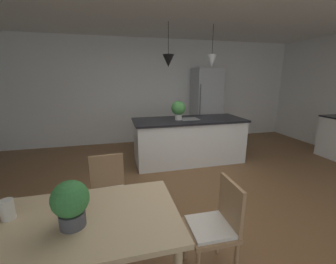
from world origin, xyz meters
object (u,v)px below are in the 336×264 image
Objects in this scene: vase_on_dining_table at (8,210)px; potted_plant_on_island at (178,109)px; chair_far_right at (109,192)px; refrigerator at (206,106)px; potted_plant_on_table at (71,202)px; kitchen_island at (189,140)px; dining_table at (41,233)px; chair_kitchen_end at (216,225)px.

potted_plant_on_island is at bearing 50.67° from vase_on_dining_table.
refrigerator is (2.55, 3.14, 0.51)m from chair_far_right.
potted_plant_on_table reaches higher than chair_far_right.
dining_table is at bearing -127.92° from kitchen_island.
kitchen_island is (0.68, 2.60, -0.01)m from chair_kitchen_end.
chair_far_right is at bearing 76.55° from potted_plant_on_table.
vase_on_dining_table is at bearing -129.33° from potted_plant_on_island.
chair_far_right is 2.40m from kitchen_island.
potted_plant_on_table is (0.23, -0.07, 0.25)m from dining_table.
dining_table is 2.25× the size of chair_kitchen_end.
dining_table is 5.24× the size of potted_plant_on_island.
chair_kitchen_end is 2.33× the size of potted_plant_on_island.
potted_plant_on_island is (1.79, 2.60, 0.45)m from dining_table.
dining_table is 0.30m from vase_on_dining_table.
chair_kitchen_end and chair_far_right have the same top height.
dining_table is 13.00× the size of vase_on_dining_table.
potted_plant_on_table is (-1.12, -0.07, 0.44)m from chair_kitchen_end.
vase_on_dining_table is at bearing 175.38° from chair_kitchen_end.
dining_table is at bearing -127.17° from refrigerator.
potted_plant_on_table is (-1.57, -2.67, -0.21)m from potted_plant_on_island.
kitchen_island reaches higher than dining_table.
refrigerator is at bearing 49.82° from vase_on_dining_table.
vase_on_dining_table is (-0.67, -0.68, 0.33)m from chair_far_right.
potted_plant_on_table is (-0.21, -0.87, 0.44)m from chair_far_right.
kitchen_island is at bearing 75.38° from chair_kitchen_end.
kitchen_island is 6.05× the size of potted_plant_on_island.
kitchen_island is at bearing 48.50° from chair_far_right.
potted_plant_on_island is at bearing 80.28° from chair_kitchen_end.
potted_plant_on_island is (0.45, 2.60, 0.64)m from chair_kitchen_end.
dining_table is 0.93m from chair_far_right.
vase_on_dining_table reaches higher than dining_table.
potted_plant_on_table is at bearing -103.45° from chair_far_right.
kitchen_island is 1.15× the size of refrigerator.
chair_kitchen_end is 0.44× the size of refrigerator.
chair_kitchen_end is 2.62× the size of potted_plant_on_table.
vase_on_dining_table is (-0.23, 0.13, 0.14)m from dining_table.
chair_far_right is at bearing 61.49° from dining_table.
vase_on_dining_table is (-2.26, -2.47, 0.34)m from kitchen_island.
potted_plant_on_table reaches higher than dining_table.
dining_table is at bearing -28.47° from vase_on_dining_table.
refrigerator reaches higher than chair_kitchen_end.
potted_plant_on_island is (-0.23, 0.00, 0.65)m from kitchen_island.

